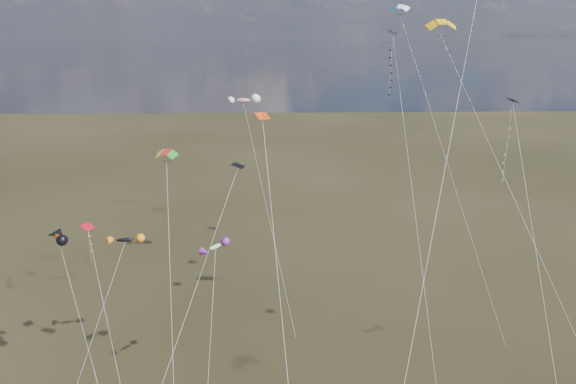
{
  "coord_description": "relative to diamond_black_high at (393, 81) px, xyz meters",
  "views": [
    {
      "loc": [
        -1.51,
        -25.76,
        32.36
      ],
      "look_at": [
        0.0,
        18.0,
        19.0
      ],
      "focal_mm": 32.0,
      "sensor_mm": 36.0,
      "label": 1
    }
  ],
  "objects": [
    {
      "name": "diamond_black_high",
      "position": [
        0.0,
        0.0,
        0.0
      ],
      "size": [
        1.75,
        22.76,
        32.92
      ],
      "color": "black",
      "rests_on": "ground"
    },
    {
      "name": "diamond_navy_tall",
      "position": [
        3.13,
        -12.38,
        6.51
      ],
      "size": [
        15.56,
        30.09,
        40.3
      ],
      "color": "#121D4E",
      "rests_on": "ground"
    },
    {
      "name": "diamond_black_mid",
      "position": [
        -17.48,
        -16.76,
        -11.51
      ],
      "size": [
        9.27,
        17.17,
        22.49
      ],
      "color": "black",
      "rests_on": "ground"
    },
    {
      "name": "diamond_red_low",
      "position": [
        -29.87,
        -6.79,
        -15.49
      ],
      "size": [
        6.06,
        10.87,
        15.11
      ],
      "color": "red",
      "rests_on": "ground"
    },
    {
      "name": "diamond_navy_right",
      "position": [
        7.45,
        -11.64,
        -5.29
      ],
      "size": [
        1.76,
        21.21,
        27.43
      ],
      "color": "#0D184A",
      "rests_on": "ground"
    },
    {
      "name": "diamond_orange_center",
      "position": [
        -12.33,
        -21.57,
        -8.95
      ],
      "size": [
        3.44,
        21.84,
        26.99
      ],
      "color": "#E93F0A",
      "rests_on": "ground"
    },
    {
      "name": "parafoil_yellow",
      "position": [
        3.05,
        -4.76,
        5.46
      ],
      "size": [
        11.95,
        24.64,
        34.25
      ],
      "color": "#E1AE0C",
      "rests_on": "ground"
    },
    {
      "name": "parafoil_blue_white",
      "position": [
        3.7,
        13.65,
        7.55
      ],
      "size": [
        10.32,
        20.5,
        36.39
      ],
      "color": "blue",
      "rests_on": "ground"
    },
    {
      "name": "parafoil_tricolor",
      "position": [
        -20.98,
        -12.23,
        -4.76
      ],
      "size": [
        3.12,
        15.55,
        23.88
      ],
      "color": "yellow",
      "rests_on": "ground"
    },
    {
      "name": "novelty_black_orange",
      "position": [
        -27.09,
        -5.16,
        -14.94
      ],
      "size": [
        5.75,
        9.31,
        13.51
      ],
      "color": "black",
      "rests_on": "ground"
    },
    {
      "name": "novelty_orange_black",
      "position": [
        -31.65,
        -9.45,
        -12.88
      ],
      "size": [
        6.79,
        8.94,
        15.7
      ],
      "color": "#CB3C00",
      "rests_on": "ground"
    },
    {
      "name": "novelty_white_purple",
      "position": [
        -17.41,
        -11.7,
        -13.1
      ],
      "size": [
        2.35,
        13.44,
        15.35
      ],
      "color": "silver",
      "rests_on": "ground"
    },
    {
      "name": "novelty_redwhite_stripe",
      "position": [
        -15.97,
        13.14,
        -3.51
      ],
      "size": [
        7.89,
        16.99,
        25.24
      ],
      "color": "red",
      "rests_on": "ground"
    }
  ]
}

